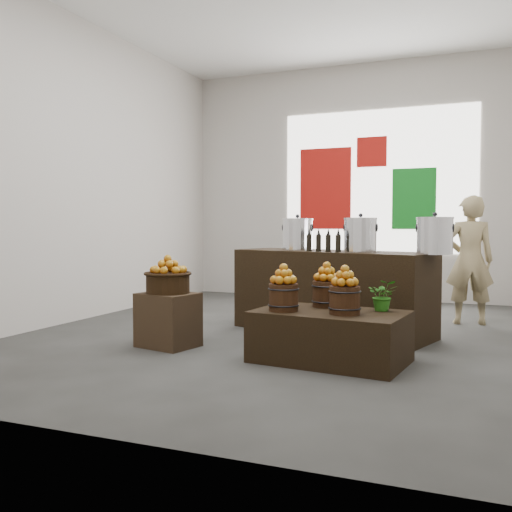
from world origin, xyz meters
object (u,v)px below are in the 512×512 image
at_px(display_table, 330,336).
at_px(stock_pot_left, 297,235).
at_px(stock_pot_right, 435,237).
at_px(wicker_basket, 168,283).
at_px(shopper, 470,260).
at_px(crate, 168,320).
at_px(counter, 331,292).
at_px(stock_pot_center, 360,236).

distance_m(display_table, stock_pot_left, 1.97).
bearing_deg(display_table, stock_pot_right, 59.03).
bearing_deg(wicker_basket, display_table, -0.65).
bearing_deg(wicker_basket, stock_pot_right, 22.27).
distance_m(wicker_basket, stock_pot_left, 1.84).
bearing_deg(shopper, crate, 31.09).
bearing_deg(counter, display_table, -59.65).
height_order(stock_pot_left, stock_pot_right, same).
relative_size(stock_pot_center, stock_pot_right, 1.00).
bearing_deg(crate, stock_pot_left, 59.11).
height_order(crate, stock_pot_center, stock_pot_center).
distance_m(stock_pot_center, shopper, 1.77).
xyz_separation_m(wicker_basket, counter, (1.37, 1.39, -0.18)).
relative_size(stock_pot_left, stock_pot_center, 1.00).
bearing_deg(stock_pot_right, shopper, 78.96).
xyz_separation_m(counter, stock_pot_right, (1.18, -0.35, 0.66)).
bearing_deg(stock_pot_center, wicker_basket, -143.41).
distance_m(crate, stock_pot_right, 2.89).
bearing_deg(stock_pot_center, crate, -143.41).
height_order(display_table, stock_pot_right, stock_pot_right).
relative_size(crate, wicker_basket, 1.25).
distance_m(stock_pot_left, stock_pot_center, 0.85).
xyz_separation_m(crate, wicker_basket, (0.00, 0.00, 0.38)).
relative_size(wicker_basket, stock_pot_center, 1.23).
bearing_deg(shopper, wicker_basket, 31.09).
bearing_deg(stock_pot_right, stock_pot_left, 163.57).
bearing_deg(crate, stock_pot_center, 36.59).
height_order(display_table, stock_pot_center, stock_pot_center).
xyz_separation_m(crate, stock_pot_right, (2.55, 1.04, 0.86)).
height_order(display_table, stock_pot_left, stock_pot_left).
relative_size(wicker_basket, stock_pot_right, 1.23).
distance_m(crate, stock_pot_left, 1.98).
height_order(wicker_basket, stock_pot_center, stock_pot_center).
height_order(stock_pot_left, stock_pot_center, same).
bearing_deg(stock_pot_center, display_table, -90.37).
relative_size(counter, stock_pot_left, 6.47).
bearing_deg(counter, crate, -118.21).
xyz_separation_m(stock_pot_center, shopper, (1.13, 1.33, -0.32)).
xyz_separation_m(counter, shopper, (1.48, 1.23, 0.34)).
xyz_separation_m(crate, stock_pot_left, (0.91, 1.53, 0.86)).
relative_size(stock_pot_left, stock_pot_right, 1.00).
relative_size(crate, counter, 0.24).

